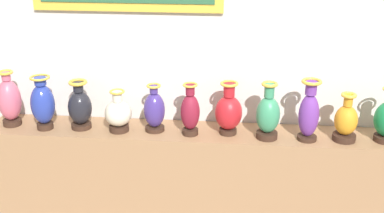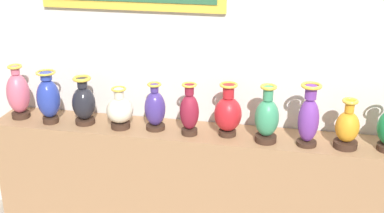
{
  "view_description": "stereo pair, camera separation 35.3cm",
  "coord_description": "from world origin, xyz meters",
  "px_view_note": "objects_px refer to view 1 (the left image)",
  "views": [
    {
      "loc": [
        0.32,
        -3.27,
        2.37
      ],
      "look_at": [
        0.0,
        0.0,
        1.08
      ],
      "focal_mm": 47.91,
      "sensor_mm": 36.0,
      "label": 1
    },
    {
      "loc": [
        0.67,
        -3.22,
        2.37
      ],
      "look_at": [
        0.0,
        0.0,
        1.08
      ],
      "focal_mm": 47.91,
      "sensor_mm": 36.0,
      "label": 2
    }
  ],
  "objects_px": {
    "vase_rose": "(9,101)",
    "vase_burgundy": "(190,112)",
    "vase_amber": "(346,121)",
    "vase_violet": "(309,113)",
    "vase_onyx": "(80,107)",
    "vase_crimson": "(229,112)",
    "vase_jade": "(268,115)",
    "vase_ivory": "(118,114)",
    "vase_cobalt": "(43,104)",
    "vase_indigo": "(154,110)"
  },
  "relations": [
    {
      "from": "vase_indigo",
      "to": "vase_crimson",
      "type": "bearing_deg",
      "value": -0.14
    },
    {
      "from": "vase_rose",
      "to": "vase_burgundy",
      "type": "distance_m",
      "value": 1.3
    },
    {
      "from": "vase_crimson",
      "to": "vase_amber",
      "type": "height_order",
      "value": "vase_crimson"
    },
    {
      "from": "vase_burgundy",
      "to": "vase_jade",
      "type": "height_order",
      "value": "vase_jade"
    },
    {
      "from": "vase_burgundy",
      "to": "vase_onyx",
      "type": "bearing_deg",
      "value": 177.57
    },
    {
      "from": "vase_rose",
      "to": "vase_onyx",
      "type": "bearing_deg",
      "value": -0.59
    },
    {
      "from": "vase_violet",
      "to": "vase_jade",
      "type": "bearing_deg",
      "value": 179.96
    },
    {
      "from": "vase_violet",
      "to": "vase_indigo",
      "type": "bearing_deg",
      "value": 177.27
    },
    {
      "from": "vase_ivory",
      "to": "vase_jade",
      "type": "distance_m",
      "value": 1.03
    },
    {
      "from": "vase_amber",
      "to": "vase_cobalt",
      "type": "bearing_deg",
      "value": -179.79
    },
    {
      "from": "vase_onyx",
      "to": "vase_amber",
      "type": "relative_size",
      "value": 1.06
    },
    {
      "from": "vase_onyx",
      "to": "vase_indigo",
      "type": "height_order",
      "value": "vase_onyx"
    },
    {
      "from": "vase_indigo",
      "to": "vase_cobalt",
      "type": "bearing_deg",
      "value": -176.87
    },
    {
      "from": "vase_ivory",
      "to": "vase_indigo",
      "type": "bearing_deg",
      "value": 6.9
    },
    {
      "from": "vase_jade",
      "to": "vase_cobalt",
      "type": "bearing_deg",
      "value": 179.74
    },
    {
      "from": "vase_crimson",
      "to": "vase_jade",
      "type": "distance_m",
      "value": 0.27
    },
    {
      "from": "vase_violet",
      "to": "vase_amber",
      "type": "xyz_separation_m",
      "value": [
        0.25,
        0.01,
        -0.05
      ]
    },
    {
      "from": "vase_crimson",
      "to": "vase_violet",
      "type": "relative_size",
      "value": 0.88
    },
    {
      "from": "vase_ivory",
      "to": "vase_jade",
      "type": "xyz_separation_m",
      "value": [
        1.03,
        -0.02,
        0.04
      ]
    },
    {
      "from": "vase_amber",
      "to": "vase_violet",
      "type": "bearing_deg",
      "value": -176.61
    },
    {
      "from": "vase_ivory",
      "to": "vase_indigo",
      "type": "distance_m",
      "value": 0.25
    },
    {
      "from": "vase_violet",
      "to": "vase_cobalt",
      "type": "bearing_deg",
      "value": 179.77
    },
    {
      "from": "vase_rose",
      "to": "vase_ivory",
      "type": "relative_size",
      "value": 1.35
    },
    {
      "from": "vase_onyx",
      "to": "vase_burgundy",
      "type": "xyz_separation_m",
      "value": [
        0.78,
        -0.03,
        0.01
      ]
    },
    {
      "from": "vase_crimson",
      "to": "vase_amber",
      "type": "relative_size",
      "value": 1.12
    },
    {
      "from": "vase_cobalt",
      "to": "vase_crimson",
      "type": "distance_m",
      "value": 1.3
    },
    {
      "from": "vase_burgundy",
      "to": "vase_amber",
      "type": "xyz_separation_m",
      "value": [
        1.04,
        0.0,
        -0.03
      ]
    },
    {
      "from": "vase_rose",
      "to": "vase_indigo",
      "type": "height_order",
      "value": "vase_rose"
    },
    {
      "from": "vase_rose",
      "to": "vase_cobalt",
      "type": "bearing_deg",
      "value": -9.33
    },
    {
      "from": "vase_cobalt",
      "to": "vase_violet",
      "type": "distance_m",
      "value": 1.83
    },
    {
      "from": "vase_onyx",
      "to": "vase_cobalt",
      "type": "bearing_deg",
      "value": -171.51
    },
    {
      "from": "vase_rose",
      "to": "vase_onyx",
      "type": "relative_size",
      "value": 1.15
    },
    {
      "from": "vase_jade",
      "to": "vase_violet",
      "type": "height_order",
      "value": "vase_violet"
    },
    {
      "from": "vase_burgundy",
      "to": "vase_jade",
      "type": "bearing_deg",
      "value": -1.25
    },
    {
      "from": "vase_cobalt",
      "to": "vase_amber",
      "type": "relative_size",
      "value": 1.16
    },
    {
      "from": "vase_rose",
      "to": "vase_onyx",
      "type": "distance_m",
      "value": 0.51
    },
    {
      "from": "vase_amber",
      "to": "vase_ivory",
      "type": "bearing_deg",
      "value": 179.81
    },
    {
      "from": "vase_cobalt",
      "to": "vase_burgundy",
      "type": "bearing_deg",
      "value": 0.25
    },
    {
      "from": "vase_rose",
      "to": "vase_amber",
      "type": "relative_size",
      "value": 1.21
    },
    {
      "from": "vase_onyx",
      "to": "vase_burgundy",
      "type": "bearing_deg",
      "value": -2.43
    },
    {
      "from": "vase_cobalt",
      "to": "vase_ivory",
      "type": "bearing_deg",
      "value": 1.35
    },
    {
      "from": "vase_crimson",
      "to": "vase_cobalt",
      "type": "bearing_deg",
      "value": -178.17
    },
    {
      "from": "vase_indigo",
      "to": "vase_amber",
      "type": "height_order",
      "value": "vase_indigo"
    },
    {
      "from": "vase_onyx",
      "to": "vase_violet",
      "type": "xyz_separation_m",
      "value": [
        1.58,
        -0.04,
        0.03
      ]
    },
    {
      "from": "vase_indigo",
      "to": "vase_amber",
      "type": "xyz_separation_m",
      "value": [
        1.3,
        -0.04,
        -0.01
      ]
    },
    {
      "from": "vase_jade",
      "to": "vase_onyx",
      "type": "bearing_deg",
      "value": 178.04
    },
    {
      "from": "vase_rose",
      "to": "vase_crimson",
      "type": "bearing_deg",
      "value": -0.06
    },
    {
      "from": "vase_indigo",
      "to": "vase_amber",
      "type": "relative_size",
      "value": 1.02
    },
    {
      "from": "vase_ivory",
      "to": "vase_burgundy",
      "type": "relative_size",
      "value": 0.81
    },
    {
      "from": "vase_onyx",
      "to": "vase_violet",
      "type": "distance_m",
      "value": 1.58
    }
  ]
}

